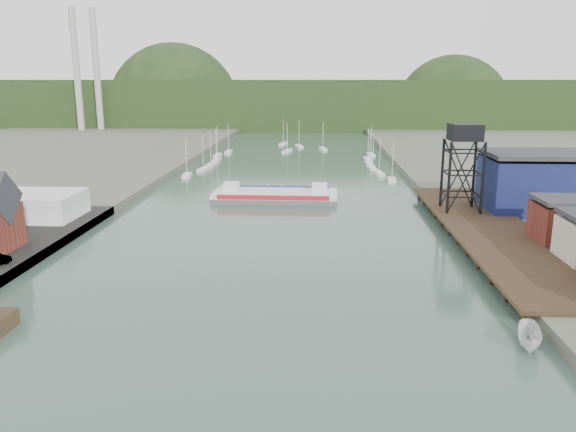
# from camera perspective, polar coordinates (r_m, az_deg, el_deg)

# --- Properties ---
(ground) EXTENTS (600.00, 600.00, 0.00)m
(ground) POSITION_cam_1_polar(r_m,az_deg,el_deg) (53.68, -6.50, -15.26)
(ground) COLOR #2F4A43
(ground) RESTS_ON ground
(east_pier) EXTENTS (14.00, 70.00, 2.45)m
(east_pier) POSITION_cam_1_polar(r_m,az_deg,el_deg) (98.62, 19.88, -1.25)
(east_pier) COLOR black
(east_pier) RESTS_ON ground
(white_shed) EXTENTS (18.00, 12.00, 4.50)m
(white_shed) POSITION_cam_1_polar(r_m,az_deg,el_deg) (111.81, -24.90, 1.01)
(white_shed) COLOR silver
(white_shed) RESTS_ON west_quay
(lift_tower) EXTENTS (6.50, 6.50, 16.00)m
(lift_tower) POSITION_cam_1_polar(r_m,az_deg,el_deg) (108.11, 17.51, 7.60)
(lift_tower) COLOR black
(lift_tower) RESTS_ON east_pier
(blue_shed) EXTENTS (20.50, 14.50, 11.30)m
(blue_shed) POSITION_cam_1_polar(r_m,az_deg,el_deg) (115.67, 24.19, 3.09)
(blue_shed) COLOR #0D0E3C
(blue_shed) RESTS_ON east_land
(marina_sailboats) EXTENTS (57.71, 92.65, 0.90)m
(marina_sailboats) POSITION_cam_1_polar(r_m,az_deg,el_deg) (186.68, 0.54, 5.79)
(marina_sailboats) COLOR silver
(marina_sailboats) RESTS_ON ground
(smokestacks) EXTENTS (11.20, 8.20, 60.00)m
(smokestacks) POSITION_cam_1_polar(r_m,az_deg,el_deg) (301.37, -19.77, 13.66)
(smokestacks) COLOR #A7A7A2
(smokestacks) RESTS_ON ground
(distant_hills) EXTENTS (500.00, 120.00, 80.00)m
(distant_hills) POSITION_cam_1_polar(r_m,az_deg,el_deg) (348.20, 1.10, 11.10)
(distant_hills) COLOR black
(distant_hills) RESTS_ON ground
(chain_ferry) EXTENTS (27.29, 11.50, 3.90)m
(chain_ferry) POSITION_cam_1_polar(r_m,az_deg,el_deg) (123.75, -1.31, 2.11)
(chain_ferry) COLOR #535356
(chain_ferry) RESTS_ON ground
(motorboat) EXTENTS (3.80, 6.29, 2.28)m
(motorboat) POSITION_cam_1_polar(r_m,az_deg,el_deg) (61.36, 23.34, -11.31)
(motorboat) COLOR silver
(motorboat) RESTS_ON ground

